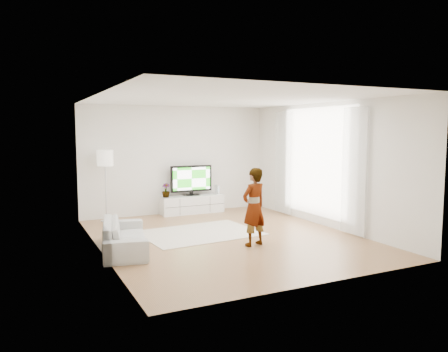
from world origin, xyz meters
name	(u,v)px	position (x,y,z in m)	size (l,w,h in m)	color
floor	(227,238)	(0.00, 0.00, 0.00)	(6.00, 6.00, 0.00)	#A6734B
ceiling	(227,98)	(0.00, 0.00, 2.80)	(6.00, 6.00, 0.00)	white
wall_left	(99,175)	(-2.50, 0.00, 1.40)	(0.02, 6.00, 2.80)	silver
wall_right	(327,165)	(2.50, 0.00, 1.40)	(0.02, 6.00, 2.80)	silver
wall_back	(177,160)	(0.00, 3.00, 1.40)	(5.00, 0.02, 2.80)	silver
wall_front	(322,186)	(0.00, -3.00, 1.40)	(5.00, 0.02, 2.80)	silver
window	(318,162)	(2.48, 0.30, 1.45)	(0.01, 2.60, 2.50)	white
curtain_near	(354,171)	(2.40, -1.00, 1.35)	(0.04, 0.70, 2.60)	white
curtain_far	(283,163)	(2.40, 1.60, 1.35)	(0.04, 0.70, 2.60)	white
media_console	(192,204)	(0.33, 2.76, 0.24)	(1.67, 0.48, 0.47)	white
television	(191,179)	(0.33, 2.79, 0.90)	(1.13, 0.22, 0.79)	black
game_console	(217,189)	(1.06, 2.76, 0.59)	(0.08, 0.18, 0.24)	white
potted_plant	(166,190)	(-0.38, 2.77, 0.65)	(0.20, 0.20, 0.36)	#3F7238
rug	(200,233)	(-0.35, 0.59, 0.01)	(2.39, 1.72, 0.01)	beige
player	(254,207)	(0.18, -0.79, 0.75)	(0.54, 0.35, 1.47)	#334772
sofa	(125,235)	(-2.09, -0.05, 0.28)	(1.89, 0.74, 0.55)	#B2B2AD
floor_lamp	(105,161)	(-1.90, 2.70, 1.45)	(0.38, 0.38, 1.71)	silver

